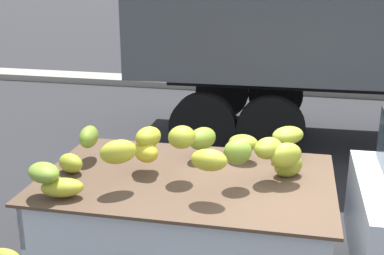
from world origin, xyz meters
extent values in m
cube|color=gray|center=(0.00, 8.27, 0.08)|extent=(80.00, 0.80, 0.16)
cube|color=silver|center=(-1.14, 0.08, 0.58)|extent=(2.68, 1.69, 0.08)
cube|color=silver|center=(-1.15, 0.88, 0.84)|extent=(2.66, 0.09, 0.44)
cube|color=silver|center=(-1.13, -0.72, 0.84)|extent=(2.66, 0.09, 0.44)
cube|color=silver|center=(0.16, 0.10, 0.84)|extent=(0.08, 1.65, 0.44)
cube|color=silver|center=(-2.44, 0.06, 0.84)|extent=(0.08, 1.65, 0.44)
cube|color=#B21914|center=(-1.15, 0.91, 0.80)|extent=(2.55, 0.05, 0.07)
cube|color=brown|center=(-1.14, 0.08, 1.07)|extent=(2.80, 1.82, 0.03)
ellipsoid|color=#ACAD2C|center=(-1.66, -0.33, 1.45)|extent=(0.39, 0.38, 0.22)
ellipsoid|color=#ABAC2C|center=(-2.09, -0.60, 1.18)|extent=(0.41, 0.30, 0.16)
ellipsoid|color=olive|center=(-2.22, 0.30, 1.34)|extent=(0.25, 0.39, 0.21)
ellipsoid|color=#97A42D|center=(-0.38, 0.16, 1.41)|extent=(0.35, 0.38, 0.20)
ellipsoid|color=#98A931|center=(-0.23, 0.76, 1.35)|extent=(0.44, 0.44, 0.18)
ellipsoid|color=olive|center=(-0.64, -0.03, 1.43)|extent=(0.34, 0.33, 0.23)
ellipsoid|color=olive|center=(-0.67, 0.62, 1.28)|extent=(0.34, 0.28, 0.17)
ellipsoid|color=#98A52D|center=(-0.20, 0.33, 1.19)|extent=(0.35, 0.33, 0.24)
ellipsoid|color=#ACAC2B|center=(-0.84, -0.36, 1.46)|extent=(0.33, 0.24, 0.18)
ellipsoid|color=#99A22B|center=(-1.17, 0.02, 1.51)|extent=(0.33, 0.35, 0.21)
ellipsoid|color=#A8B031|center=(-0.22, 0.15, 1.36)|extent=(0.38, 0.36, 0.23)
ellipsoid|color=olive|center=(-1.09, 0.58, 1.31)|extent=(0.36, 0.42, 0.23)
ellipsoid|color=olive|center=(-2.25, -0.61, 1.31)|extent=(0.41, 0.39, 0.16)
ellipsoid|color=#9CA42B|center=(-2.27, -0.06, 1.18)|extent=(0.34, 0.31, 0.18)
ellipsoid|color=gold|center=(-1.55, 0.09, 1.31)|extent=(0.39, 0.41, 0.20)
ellipsoid|color=#A9AA2B|center=(-1.54, 0.15, 1.44)|extent=(0.28, 0.35, 0.19)
cylinder|color=black|center=(-1.47, 0.87, 0.32)|extent=(0.64, 0.21, 0.64)
cylinder|color=black|center=(-0.64, 5.78, 0.54)|extent=(1.09, 0.33, 1.08)
cylinder|color=black|center=(-0.56, 3.38, 0.54)|extent=(1.09, 0.33, 1.08)
cylinder|color=black|center=(-1.72, 5.74, 0.54)|extent=(1.09, 0.33, 1.08)
cylinder|color=black|center=(-1.64, 3.34, 0.54)|extent=(1.09, 0.33, 1.08)
camera|label=1|loc=(-0.11, -4.27, 3.03)|focal=47.39mm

